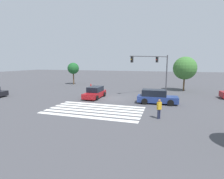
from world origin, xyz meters
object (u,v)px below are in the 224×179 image
car_0 (95,93)px  fire_hydrant (91,86)px  tree_corner_a (185,68)px  car_1 (156,97)px  tree_corner_c (73,68)px  pedestrian (159,108)px  traffic_signal_mast (156,66)px

car_0 → fire_hydrant: size_ratio=5.15×
fire_hydrant → tree_corner_a: bearing=7.6°
car_1 → tree_corner_c: 23.04m
car_0 → pedestrian: (8.78, -6.74, 0.25)m
pedestrian → tree_corner_c: 27.17m
tree_corner_a → fire_hydrant: tree_corner_a is taller
pedestrian → fire_hydrant: pedestrian is taller
traffic_signal_mast → pedestrian: bearing=49.8°
pedestrian → fire_hydrant: size_ratio=2.00×
tree_corner_a → tree_corner_c: (-22.49, 2.60, -0.37)m
pedestrian → fire_hydrant: bearing=-0.7°
car_0 → car_1: (8.24, -0.98, 0.07)m
tree_corner_c → traffic_signal_mast: bearing=-20.6°
car_0 → car_1: size_ratio=0.94×
traffic_signal_mast → car_0: size_ratio=1.34×
car_1 → tree_corner_c: bearing=141.6°
traffic_signal_mast → tree_corner_a: 6.13m
car_0 → fire_hydrant: bearing=-151.9°
car_0 → pedestrian: pedestrian is taller
car_1 → traffic_signal_mast: bearing=91.9°
pedestrian → tree_corner_a: 17.20m
car_0 → tree_corner_c: 16.39m
fire_hydrant → tree_corner_c: bearing=142.7°
car_0 → car_1: car_1 is taller
tree_corner_c → car_0: bearing=-50.5°
traffic_signal_mast → car_1: (0.50, -6.68, -3.54)m
tree_corner_c → fire_hydrant: tree_corner_c is taller
traffic_signal_mast → car_1: size_ratio=1.26×
tree_corner_a → fire_hydrant: (-16.22, -2.17, -3.43)m
tree_corner_c → car_1: bearing=-36.0°
tree_corner_a → pedestrian: bearing=-101.7°
traffic_signal_mast → fire_hydrant: 12.53m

